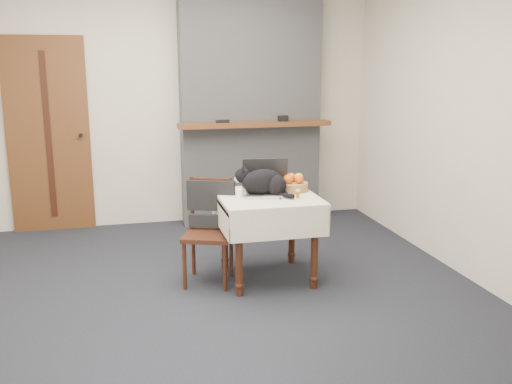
% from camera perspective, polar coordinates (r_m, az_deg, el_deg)
% --- Properties ---
extents(ground, '(4.50, 4.50, 0.00)m').
position_cam_1_polar(ground, '(4.57, -6.41, -9.65)').
color(ground, black).
rests_on(ground, ground).
extents(room_shell, '(4.52, 4.01, 2.61)m').
position_cam_1_polar(room_shell, '(4.68, -7.72, 13.00)').
color(room_shell, beige).
rests_on(room_shell, ground).
extents(door, '(0.82, 0.10, 2.00)m').
position_cam_1_polar(door, '(6.25, -20.03, 5.32)').
color(door, brown).
rests_on(door, ground).
extents(chimney, '(1.62, 0.48, 2.60)m').
position_cam_1_polar(chimney, '(6.21, -0.57, 8.83)').
color(chimney, gray).
rests_on(chimney, ground).
extents(side_table, '(0.78, 0.78, 0.70)m').
position_cam_1_polar(side_table, '(4.59, 1.17, -1.74)').
color(side_table, '#36190E').
rests_on(side_table, ground).
extents(laptop, '(0.41, 0.36, 0.28)m').
position_cam_1_polar(laptop, '(4.62, 1.06, 0.69)').
color(laptop, '#B7B7BC').
rests_on(laptop, side_table).
extents(cat, '(0.44, 0.36, 0.24)m').
position_cam_1_polar(cat, '(4.55, 0.82, 0.94)').
color(cat, black).
rests_on(cat, side_table).
extents(cream_jar, '(0.06, 0.06, 0.07)m').
position_cam_1_polar(cream_jar, '(4.50, -1.69, -0.11)').
color(cream_jar, white).
rests_on(cream_jar, side_table).
extents(pill_bottle, '(0.03, 0.03, 0.07)m').
position_cam_1_polar(pill_bottle, '(4.49, 4.20, -0.17)').
color(pill_bottle, '#A05D13').
rests_on(pill_bottle, side_table).
extents(fruit_basket, '(0.25, 0.25, 0.14)m').
position_cam_1_polar(fruit_basket, '(4.73, 3.73, 0.81)').
color(fruit_basket, '#AC7D45').
rests_on(fruit_basket, side_table).
extents(desk_clutter, '(0.13, 0.11, 0.01)m').
position_cam_1_polar(desk_clutter, '(4.60, 2.86, -0.20)').
color(desk_clutter, black).
rests_on(desk_clutter, side_table).
extents(chair, '(0.48, 0.48, 0.84)m').
position_cam_1_polar(chair, '(4.60, -4.64, -2.39)').
color(chair, '#36190E').
rests_on(chair, ground).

